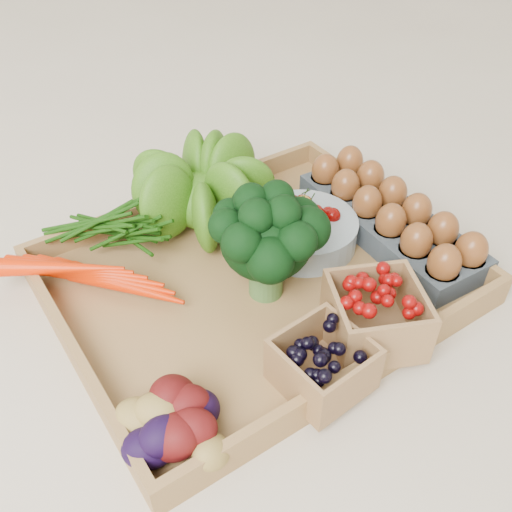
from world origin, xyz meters
TOP-DOWN VIEW (x-y plane):
  - ground at (0.00, 0.00)m, footprint 4.00×4.00m
  - tray at (0.00, 0.00)m, footprint 0.55×0.45m
  - carrots at (-0.19, 0.10)m, footprint 0.20×0.14m
  - lettuce at (0.01, 0.16)m, footprint 0.15×0.15m
  - broccoli at (-0.00, -0.03)m, footprint 0.16×0.16m
  - cherry_bowl at (0.11, 0.03)m, footprint 0.16×0.16m
  - egg_carton at (0.23, -0.03)m, footprint 0.13×0.33m
  - potatoes at (-0.22, -0.17)m, footprint 0.14×0.14m
  - punnet_blackberry at (-0.04, -0.19)m, footprint 0.11×0.11m
  - punnet_raspberry at (0.07, -0.17)m, footprint 0.15×0.15m

SIDE VIEW (x-z plane):
  - ground at x=0.00m, z-range 0.00..0.00m
  - tray at x=0.00m, z-range 0.00..0.01m
  - egg_carton at x=0.23m, z-range 0.01..0.05m
  - cherry_bowl at x=0.11m, z-range 0.01..0.06m
  - carrots at x=-0.19m, z-range 0.01..0.06m
  - punnet_blackberry at x=-0.04m, z-range 0.01..0.08m
  - punnet_raspberry at x=0.07m, z-range 0.01..0.09m
  - potatoes at x=-0.22m, z-range 0.01..0.10m
  - broccoli at x=0.00m, z-range 0.02..0.14m
  - lettuce at x=0.01m, z-range 0.02..0.16m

